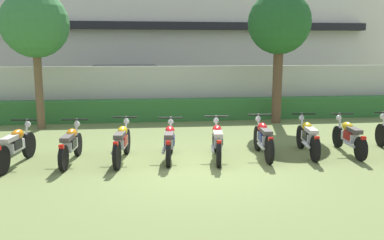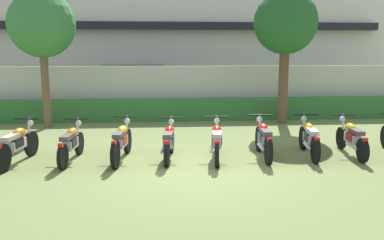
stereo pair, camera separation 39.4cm
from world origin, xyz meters
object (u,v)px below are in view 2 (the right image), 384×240
Objects in this scene: motorcycle_in_row_7 at (309,138)px; tree_far_side at (286,24)px; motorcycle_in_row_8 at (352,138)px; tree_near_inspector at (42,25)px; parked_car at (137,87)px; motorcycle_in_row_1 at (17,144)px; motorcycle_in_row_6 at (264,139)px; motorcycle_in_row_5 at (217,141)px; motorcycle_in_row_2 at (71,143)px; motorcycle_in_row_3 at (121,141)px; motorcycle_in_row_4 at (169,141)px.

tree_far_side is at bearing -1.16° from motorcycle_in_row_7.
tree_near_inspector is at bearing 67.61° from motorcycle_in_row_8.
parked_car is 1.04× the size of tree_near_inspector.
motorcycle_in_row_1 is 7.90m from motorcycle_in_row_8.
motorcycle_in_row_6 is 2.21m from motorcycle_in_row_8.
tree_far_side is 2.36× the size of motorcycle_in_row_5.
motorcycle_in_row_1 reaches higher than motorcycle_in_row_2.
motorcycle_in_row_1 is 1.02× the size of motorcycle_in_row_5.
parked_car is 2.35× the size of motorcycle_in_row_3.
tree_far_side is at bearing 0.63° from tree_near_inspector.
parked_car is 9.39m from motorcycle_in_row_6.
tree_near_inspector is 7.28m from motorcycle_in_row_5.
tree_far_side is (5.28, -4.29, 2.47)m from parked_car.
motorcycle_in_row_2 is at bearing 94.08° from motorcycle_in_row_6.
motorcycle_in_row_4 is 4.46m from motorcycle_in_row_8.
motorcycle_in_row_8 is (3.34, 0.10, -0.01)m from motorcycle_in_row_5.
motorcycle_in_row_6 is at bearing -80.94° from motorcycle_in_row_1.
motorcycle_in_row_5 is (4.56, 0.01, -0.00)m from motorcycle_in_row_1.
parked_car reaches higher than motorcycle_in_row_3.
tree_far_side is at bearing -42.84° from parked_car.
motorcycle_in_row_1 is at bearing 94.88° from motorcycle_in_row_6.
tree_near_inspector is 2.25× the size of motorcycle_in_row_3.
tree_far_side reaches higher than motorcycle_in_row_5.
tree_near_inspector is at bearing -125.53° from parked_car.
motorcycle_in_row_4 is (-4.07, -4.38, -2.97)m from tree_far_side.
motorcycle_in_row_7 reaches higher than motorcycle_in_row_2.
motorcycle_in_row_6 is at bearing -71.99° from parked_car.
motorcycle_in_row_4 is (2.26, 0.03, 0.00)m from motorcycle_in_row_2.
motorcycle_in_row_3 is 5.57m from motorcycle_in_row_8.
motorcycle_in_row_4 is at bearing -79.81° from motorcycle_in_row_1.
parked_car is 10.38m from motorcycle_in_row_8.
tree_near_inspector is 8.08m from motorcycle_in_row_6.
parked_car is at bearing 37.91° from motorcycle_in_row_8.
tree_far_side is 2.31× the size of motorcycle_in_row_3.
tree_far_side is 9.23m from motorcycle_in_row_1.
motorcycle_in_row_2 is 0.94× the size of motorcycle_in_row_3.
tree_near_inspector reaches higher than motorcycle_in_row_6.
tree_near_inspector reaches higher than motorcycle_in_row_2.
tree_near_inspector is (-2.72, -4.38, 2.39)m from parked_car.
parked_car reaches higher than motorcycle_in_row_5.
motorcycle_in_row_3 is at bearing 97.70° from motorcycle_in_row_4.
motorcycle_in_row_7 reaches higher than motorcycle_in_row_8.
tree_far_side is 6.12m from motorcycle_in_row_5.
motorcycle_in_row_3 is at bearing 97.94° from motorcycle_in_row_7.
motorcycle_in_row_3 is 1.04× the size of motorcycle_in_row_6.
motorcycle_in_row_2 is (1.67, -4.32, -2.89)m from tree_near_inspector.
parked_car reaches higher than motorcycle_in_row_4.
tree_near_inspector is 2.34× the size of motorcycle_in_row_6.
motorcycle_in_row_3 reaches higher than motorcycle_in_row_4.
motorcycle_in_row_7 is (-0.67, -4.37, -2.96)m from tree_far_side.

